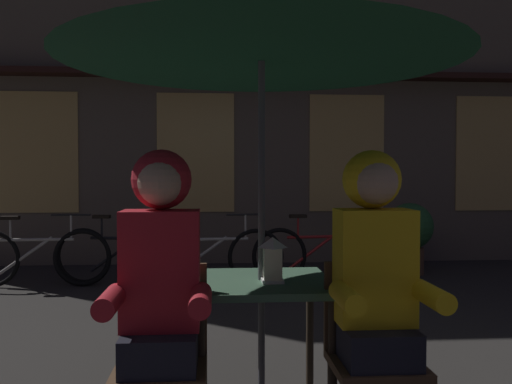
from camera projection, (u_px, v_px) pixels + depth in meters
cafe_table at (262, 299)px, 2.86m from camera, size 0.72×0.72×0.74m
patio_umbrella at (262, 24)px, 2.82m from camera, size 2.10×2.10×2.31m
lantern at (273, 259)px, 2.78m from camera, size 0.11×0.11×0.23m
chair_left at (162, 352)px, 2.46m from camera, size 0.40×0.40×0.87m
chair_right at (372, 347)px, 2.54m from camera, size 0.40×0.40×0.87m
person_left_hooded at (160, 275)px, 2.40m from camera, size 0.45×0.56×1.40m
person_right_hooded at (376, 273)px, 2.47m from camera, size 0.45×0.56×1.40m
shopfront_building at (270, 54)px, 8.21m from camera, size 10.00×0.93×6.20m
bicycle_nearest at (36, 257)px, 6.26m from camera, size 1.68×0.08×0.84m
bicycle_second at (126, 255)px, 6.40m from camera, size 1.67×0.31×0.84m
bicycle_third at (212, 256)px, 6.30m from camera, size 1.68×0.18×0.84m
bicycle_fourth at (321, 253)px, 6.55m from camera, size 1.68×0.23×0.84m
potted_plant at (410, 232)px, 7.09m from camera, size 0.60×0.60×0.92m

